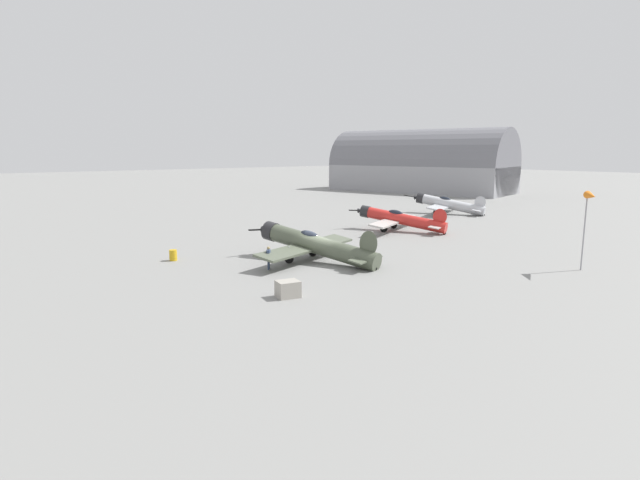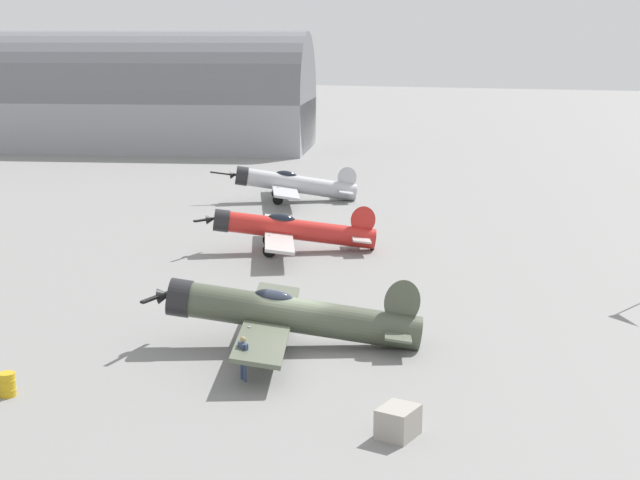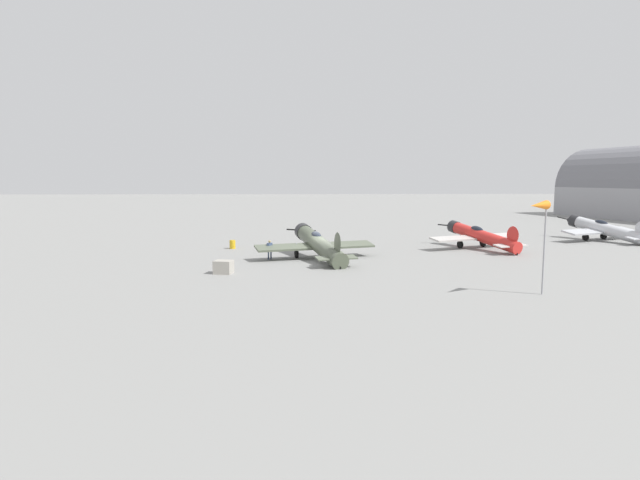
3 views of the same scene
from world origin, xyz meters
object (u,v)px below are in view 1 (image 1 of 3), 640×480
object	(u,v)px
airplane_foreground	(315,245)
windsock_mast	(591,199)
airplane_mid_apron	(399,219)
equipment_crate	(288,289)
fuel_drum	(173,255)
airplane_far_line	(448,204)
ground_crew_mechanic	(269,256)

from	to	relation	value
airplane_foreground	windsock_mast	size ratio (longest dim) A/B	1.88
airplane_mid_apron	equipment_crate	bearing A→B (deg)	95.90
airplane_foreground	airplane_mid_apron	world-z (taller)	airplane_foreground
equipment_crate	fuel_drum	xyz separation A→B (m)	(1.21, -14.23, -0.06)
airplane_far_line	equipment_crate	distance (m)	45.32
airplane_foreground	windsock_mast	bearing A→B (deg)	-156.72
airplane_foreground	ground_crew_mechanic	world-z (taller)	airplane_foreground
ground_crew_mechanic	windsock_mast	xyz separation A→B (m)	(-17.20, 15.24, 4.30)
airplane_foreground	equipment_crate	bearing A→B (deg)	115.58
airplane_mid_apron	ground_crew_mechanic	distance (m)	22.08
airplane_mid_apron	ground_crew_mechanic	world-z (taller)	airplane_mid_apron
equipment_crate	windsock_mast	world-z (taller)	windsock_mast
airplane_far_line	fuel_drum	world-z (taller)	airplane_far_line
airplane_foreground	windsock_mast	distance (m)	20.32
airplane_foreground	airplane_far_line	xyz separation A→B (m)	(-33.54, -12.58, -0.00)
airplane_mid_apron	fuel_drum	distance (m)	25.49
equipment_crate	airplane_far_line	bearing A→B (deg)	-154.68
ground_crew_mechanic	equipment_crate	distance (m)	7.51
airplane_mid_apron	airplane_foreground	bearing A→B (deg)	88.09
equipment_crate	windsock_mast	xyz separation A→B (m)	(-20.28, 8.41, 4.85)
airplane_mid_apron	airplane_far_line	world-z (taller)	airplane_far_line
windsock_mast	equipment_crate	bearing A→B (deg)	-22.53
airplane_far_line	equipment_crate	xyz separation A→B (m)	(40.96, 19.38, -0.88)
windsock_mast	ground_crew_mechanic	bearing A→B (deg)	-41.55
ground_crew_mechanic	fuel_drum	size ratio (longest dim) A/B	1.98
airplane_far_line	ground_crew_mechanic	bearing A→B (deg)	84.56
ground_crew_mechanic	equipment_crate	bearing A→B (deg)	109.11
airplane_foreground	windsock_mast	world-z (taller)	windsock_mast
fuel_drum	windsock_mast	world-z (taller)	windsock_mast
ground_crew_mechanic	windsock_mast	distance (m)	23.38
airplane_mid_apron	windsock_mast	size ratio (longest dim) A/B	1.77
airplane_mid_apron	ground_crew_mechanic	xyz separation A→B (m)	(21.16, 6.31, -0.31)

